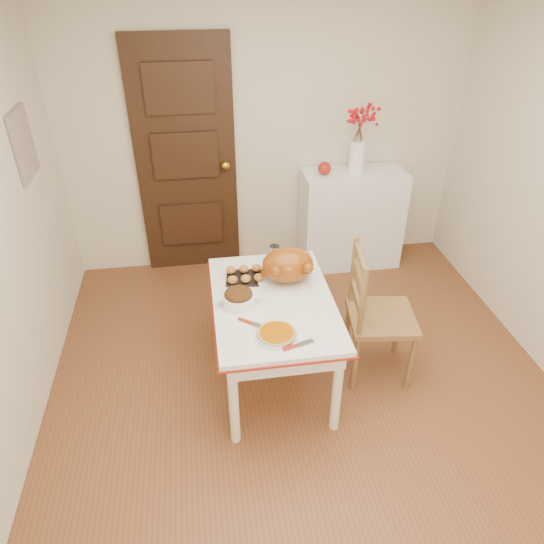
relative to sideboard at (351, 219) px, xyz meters
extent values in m
cube|color=brown|center=(-0.76, -1.78, -0.46)|extent=(3.50, 4.00, 0.00)
cube|color=beige|center=(-0.76, 0.22, 0.79)|extent=(3.50, 0.00, 2.50)
cube|color=black|center=(-1.46, 0.19, 0.57)|extent=(0.85, 0.06, 2.06)
cube|color=#A89D88|center=(-2.49, -0.58, 1.04)|extent=(0.03, 0.35, 0.45)
cube|color=silver|center=(0.00, 0.00, 0.00)|extent=(0.92, 0.41, 0.92)
sphere|color=#9C1C10|center=(-0.28, 0.00, 0.52)|extent=(0.12, 0.12, 0.12)
cylinder|color=#A04B00|center=(-1.00, -1.82, 0.25)|extent=(0.29, 0.29, 0.05)
cylinder|color=white|center=(-0.88, -0.99, 0.29)|extent=(0.08, 0.08, 0.12)
camera|label=1|loc=(-1.37, -4.03, 2.14)|focal=33.26mm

